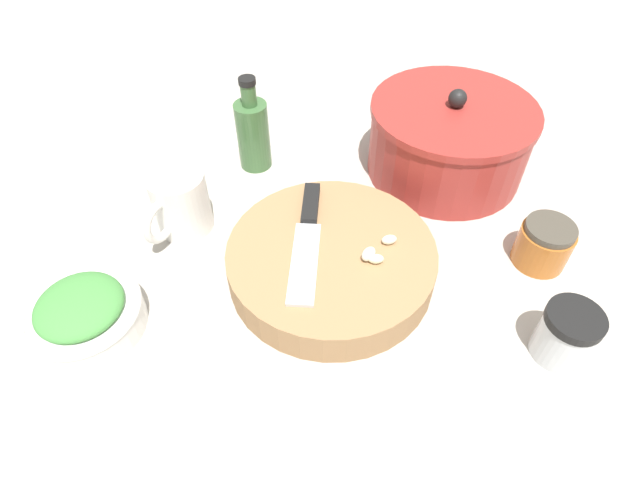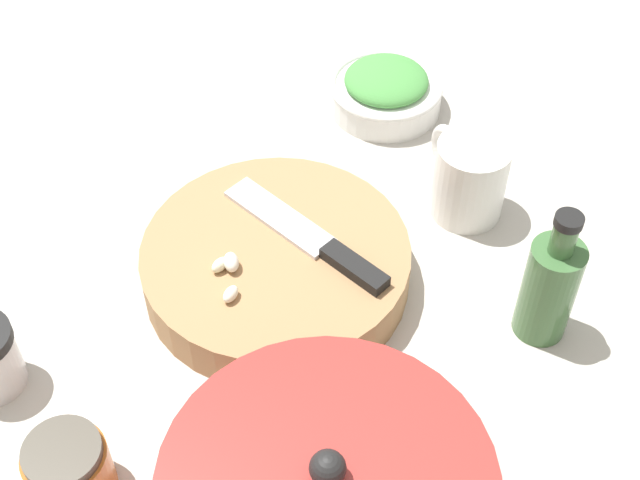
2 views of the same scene
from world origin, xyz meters
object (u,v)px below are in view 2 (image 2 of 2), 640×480
object	(u,v)px
honey_jar	(69,470)
oil_bottle	(550,287)
garlic_cloves	(228,271)
chef_knife	(315,241)
herb_bowl	(386,90)
cutting_board	(276,265)
coffee_mug	(466,176)

from	to	relation	value
honey_jar	oil_bottle	bearing A→B (deg)	168.16
honey_jar	garlic_cloves	bearing A→B (deg)	-155.18
chef_knife	oil_bottle	distance (m)	0.24
herb_bowl	cutting_board	bearing A→B (deg)	32.06
garlic_cloves	cutting_board	bearing A→B (deg)	-175.91
coffee_mug	honey_jar	world-z (taller)	coffee_mug
chef_knife	coffee_mug	distance (m)	0.20
herb_bowl	honey_jar	distance (m)	0.61
herb_bowl	coffee_mug	distance (m)	0.20
coffee_mug	herb_bowl	bearing A→B (deg)	-100.01
chef_knife	herb_bowl	bearing A→B (deg)	26.20
garlic_cloves	honey_jar	size ratio (longest dim) A/B	0.75
chef_knife	herb_bowl	world-z (taller)	chef_knife
cutting_board	honey_jar	xyz separation A→B (m)	(0.27, 0.10, 0.01)
garlic_cloves	coffee_mug	xyz separation A→B (m)	(-0.29, 0.02, -0.01)
cutting_board	chef_knife	world-z (taller)	chef_knife
chef_knife	oil_bottle	bearing A→B (deg)	-63.38
coffee_mug	honey_jar	xyz separation A→B (m)	(0.51, 0.08, -0.01)
chef_knife	garlic_cloves	distance (m)	0.10
chef_knife	garlic_cloves	xyz separation A→B (m)	(0.10, -0.01, 0.00)
chef_knife	garlic_cloves	bearing A→B (deg)	160.30
coffee_mug	oil_bottle	world-z (taller)	oil_bottle
garlic_cloves	herb_bowl	size ratio (longest dim) A/B	0.38
garlic_cloves	honey_jar	bearing A→B (deg)	24.82
cutting_board	herb_bowl	size ratio (longest dim) A/B	1.94
cutting_board	herb_bowl	xyz separation A→B (m)	(-0.27, -0.17, 0.00)
chef_knife	honey_jar	world-z (taller)	honey_jar
coffee_mug	oil_bottle	size ratio (longest dim) A/B	0.73
cutting_board	herb_bowl	bearing A→B (deg)	-147.94
coffee_mug	oil_bottle	bearing A→B (deg)	74.95
herb_bowl	honey_jar	size ratio (longest dim) A/B	1.97
cutting_board	oil_bottle	bearing A→B (deg)	133.02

